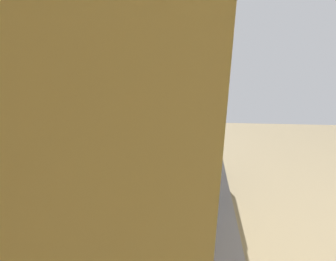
% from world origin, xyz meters
% --- Properties ---
extents(wall_back, '(3.89, 0.12, 2.72)m').
position_xyz_m(wall_back, '(0.00, 1.71, 1.36)').
color(wall_back, beige).
rests_on(wall_back, ground_plane).
extents(upper_cabinets, '(1.81, 0.33, 0.68)m').
position_xyz_m(upper_cabinets, '(-0.45, 1.49, 1.82)').
color(upper_cabinets, tan).
extents(oven_range, '(0.72, 0.62, 1.08)m').
position_xyz_m(oven_range, '(1.33, 1.35, 0.47)').
color(oven_range, '#B7BABF').
rests_on(oven_range, ground_plane).
extents(microwave, '(0.46, 0.38, 0.34)m').
position_xyz_m(microwave, '(-0.13, 1.38, 1.07)').
color(microwave, white).
rests_on(microwave, counter_run).
extents(kettle, '(0.20, 0.15, 0.19)m').
position_xyz_m(kettle, '(0.33, 1.31, 0.98)').
color(kettle, '#B7BABF').
rests_on(kettle, counter_run).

